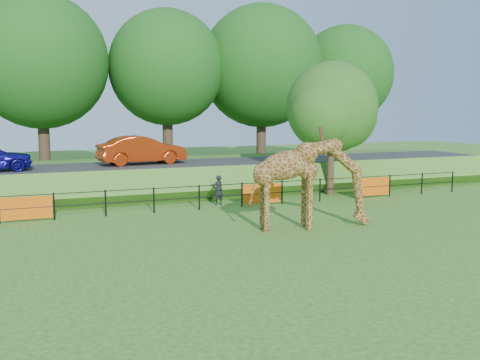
{
  "coord_description": "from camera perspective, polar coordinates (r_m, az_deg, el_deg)",
  "views": [
    {
      "loc": [
        -6.64,
        -14.08,
        4.4
      ],
      "look_at": [
        -0.18,
        2.6,
        2.0
      ],
      "focal_mm": 40.0,
      "sensor_mm": 36.0,
      "label": 1
    }
  ],
  "objects": [
    {
      "name": "embankment",
      "position": [
        30.55,
        -8.45,
        0.5
      ],
      "size": [
        40.0,
        9.0,
        1.3
      ],
      "primitive_type": "cube",
      "color": "#346318",
      "rests_on": "ground"
    },
    {
      "name": "tree_east",
      "position": [
        27.66,
        9.89,
        7.28
      ],
      "size": [
        5.4,
        4.71,
        6.76
      ],
      "color": "#372419",
      "rests_on": "ground"
    },
    {
      "name": "perimeter_fence",
      "position": [
        23.38,
        -4.37,
        -1.86
      ],
      "size": [
        28.07,
        0.1,
        1.1
      ],
      "primitive_type": null,
      "color": "black",
      "rests_on": "ground"
    },
    {
      "name": "car_red",
      "position": [
        29.25,
        -10.44,
        3.16
      ],
      "size": [
        4.81,
        2.26,
        1.53
      ],
      "primitive_type": "imported",
      "rotation": [
        0.0,
        0.0,
        1.72
      ],
      "color": "#AD2E0C",
      "rests_on": "road"
    },
    {
      "name": "visitor",
      "position": [
        24.51,
        -2.34,
        -1.08
      ],
      "size": [
        0.57,
        0.45,
        1.37
      ],
      "primitive_type": "imported",
      "rotation": [
        0.0,
        0.0,
        3.42
      ],
      "color": "black",
      "rests_on": "ground"
    },
    {
      "name": "bg_tree_line",
      "position": [
        37.18,
        -8.02,
        11.87
      ],
      "size": [
        37.3,
        8.8,
        11.82
      ],
      "color": "#372419",
      "rests_on": "ground"
    },
    {
      "name": "ground",
      "position": [
        16.18,
        3.97,
        -8.16
      ],
      "size": [
        90.0,
        90.0,
        0.0
      ],
      "primitive_type": "plane",
      "color": "#346318",
      "rests_on": "ground"
    },
    {
      "name": "giraffe",
      "position": [
        19.71,
        7.57,
        -0.4
      ],
      "size": [
        4.73,
        1.48,
        3.33
      ],
      "primitive_type": null,
      "rotation": [
        0.0,
        0.0,
        -0.14
      ],
      "color": "#5D3613",
      "rests_on": "ground"
    },
    {
      "name": "road",
      "position": [
        29.01,
        -7.82,
        1.55
      ],
      "size": [
        40.0,
        5.0,
        0.12
      ],
      "primitive_type": "cube",
      "color": "#2B2B2E",
      "rests_on": "embankment"
    }
  ]
}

